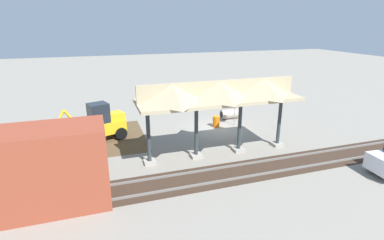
{
  "coord_description": "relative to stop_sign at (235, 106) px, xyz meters",
  "views": [
    {
      "loc": [
        9.21,
        21.28,
        8.29
      ],
      "look_at": [
        2.87,
        1.95,
        1.6
      ],
      "focal_mm": 28.0,
      "sensor_mm": 36.0,
      "label": 1
    }
  ],
  "objects": [
    {
      "name": "ground_plane",
      "position": [
        1.6,
        0.25,
        -1.63
      ],
      "size": [
        120.0,
        120.0,
        0.0
      ],
      "primitive_type": "plane",
      "color": "gray"
    },
    {
      "name": "traffic_barrel",
      "position": [
        1.6,
        -0.1,
        -1.18
      ],
      "size": [
        0.56,
        0.56,
        0.9
      ],
      "primitive_type": "cylinder",
      "color": "orange",
      "rests_on": "ground"
    },
    {
      "name": "dirt_mound",
      "position": [
        13.79,
        -0.54,
        -1.63
      ],
      "size": [
        5.28,
        5.28,
        1.81
      ],
      "primitive_type": "cone",
      "color": "brown",
      "rests_on": "ground"
    },
    {
      "name": "backhoe",
      "position": [
        10.74,
        0.08,
        -0.37
      ],
      "size": [
        5.25,
        2.85,
        2.82
      ],
      "color": "yellow",
      "rests_on": "ground"
    },
    {
      "name": "concrete_pipe",
      "position": [
        -0.36,
        -1.76,
        -1.2
      ],
      "size": [
        1.56,
        0.88,
        0.86
      ],
      "color": "#9E9384",
      "rests_on": "ground"
    },
    {
      "name": "stop_sign",
      "position": [
        0.0,
        0.0,
        0.0
      ],
      "size": [
        0.74,
        0.22,
        2.27
      ],
      "color": "gray",
      "rests_on": "ground"
    },
    {
      "name": "brick_utility_building",
      "position": [
        12.94,
        7.87,
        0.31
      ],
      "size": [
        4.66,
        2.64,
        3.88
      ],
      "primitive_type": "cube",
      "color": "brown",
      "rests_on": "ground"
    },
    {
      "name": "rail_tracks",
      "position": [
        1.6,
        7.67,
        -1.6
      ],
      "size": [
        60.0,
        2.58,
        0.15
      ],
      "color": "slate",
      "rests_on": "ground"
    },
    {
      "name": "dirt_work_zone",
      "position": [
        12.19,
        -0.26,
        -1.63
      ],
      "size": [
        9.19,
        7.0,
        0.01
      ],
      "primitive_type": "cube",
      "color": "brown",
      "rests_on": "ground"
    },
    {
      "name": "platform_canopy",
      "position": [
        3.56,
        4.92,
        2.51
      ],
      "size": [
        10.25,
        3.2,
        4.9
      ],
      "color": "#9E998E",
      "rests_on": "ground"
    }
  ]
}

